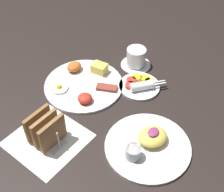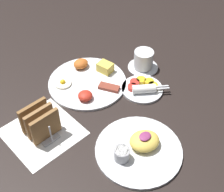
% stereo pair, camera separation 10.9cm
% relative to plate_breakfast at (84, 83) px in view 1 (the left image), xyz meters
% --- Properties ---
extents(ground_plane, '(3.00, 3.00, 0.00)m').
position_rel_plate_breakfast_xyz_m(ground_plane, '(-0.09, -0.17, -0.01)').
color(ground_plane, black).
extents(napkin_flat, '(0.22, 0.22, 0.00)m').
position_rel_plate_breakfast_xyz_m(napkin_flat, '(-0.26, -0.08, -0.01)').
color(napkin_flat, white).
rests_on(napkin_flat, ground_plane).
extents(plate_breakfast, '(0.29, 0.29, 0.05)m').
position_rel_plate_breakfast_xyz_m(plate_breakfast, '(0.00, 0.00, 0.00)').
color(plate_breakfast, white).
rests_on(plate_breakfast, ground_plane).
extents(plate_condiments, '(0.15, 0.15, 0.04)m').
position_rel_plate_breakfast_xyz_m(plate_condiments, '(0.12, -0.17, 0.00)').
color(plate_condiments, white).
rests_on(plate_condiments, ground_plane).
extents(plate_foreground, '(0.27, 0.27, 0.06)m').
position_rel_plate_breakfast_xyz_m(plate_foreground, '(-0.09, -0.35, 0.00)').
color(plate_foreground, white).
rests_on(plate_foreground, ground_plane).
extents(toast_rack, '(0.10, 0.12, 0.10)m').
position_rel_plate_breakfast_xyz_m(toast_rack, '(-0.26, -0.08, 0.04)').
color(toast_rack, '#B7B7BC').
rests_on(toast_rack, ground_plane).
extents(coffee_cup, '(0.12, 0.12, 0.08)m').
position_rel_plate_breakfast_xyz_m(coffee_cup, '(0.22, -0.08, 0.03)').
color(coffee_cup, white).
rests_on(coffee_cup, ground_plane).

